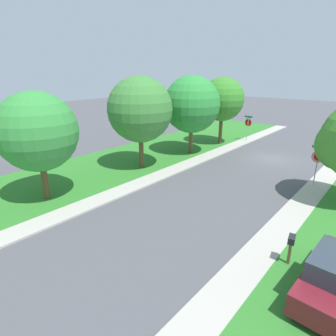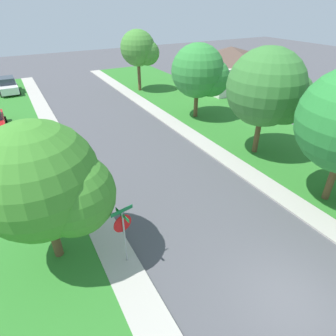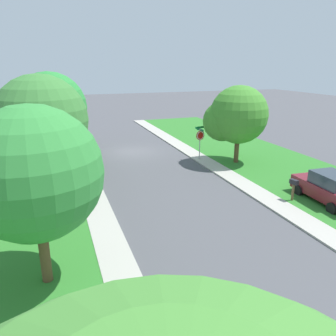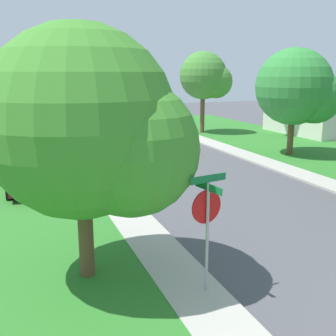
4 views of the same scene
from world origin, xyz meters
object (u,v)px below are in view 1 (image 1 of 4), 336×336
(stop_sign_near_corner, at_px, (248,124))
(tree_sidewalk_near, at_px, (39,133))
(tree_sidewalk_mid, at_px, (190,106))
(tree_sidewalk_far, at_px, (221,100))
(tree_corner_large, at_px, (139,111))
(stop_sign_far_corner, at_px, (318,159))
(mailbox, at_px, (291,243))

(stop_sign_near_corner, relative_size, tree_sidewalk_near, 0.44)
(tree_sidewalk_mid, height_order, tree_sidewalk_far, tree_sidewalk_mid)
(tree_sidewalk_mid, xyz_separation_m, tree_corner_large, (0.51, 5.90, 0.08))
(stop_sign_far_corner, distance_m, mailbox, 9.55)
(tree_sidewalk_near, distance_m, tree_corner_large, 7.81)
(tree_sidewalk_far, bearing_deg, stop_sign_near_corner, -122.20)
(tree_sidewalk_far, xyz_separation_m, tree_sidewalk_near, (1.05, 18.50, -0.54))
(stop_sign_near_corner, distance_m, tree_sidewalk_near, 21.70)
(tree_sidewalk_near, bearing_deg, stop_sign_far_corner, -134.23)
(tree_sidewalk_far, height_order, mailbox, tree_sidewalk_far)
(stop_sign_near_corner, height_order, tree_sidewalk_far, tree_sidewalk_far)
(stop_sign_near_corner, bearing_deg, tree_sidewalk_near, 82.34)
(tree_sidewalk_far, distance_m, mailbox, 20.20)
(tree_sidewalk_near, bearing_deg, mailbox, -167.96)
(stop_sign_near_corner, distance_m, mailbox, 21.32)
(stop_sign_near_corner, distance_m, tree_sidewalk_far, 4.30)
(stop_sign_far_corner, bearing_deg, tree_sidewalk_near, 45.77)
(stop_sign_far_corner, bearing_deg, tree_corner_large, 20.78)
(stop_sign_far_corner, xyz_separation_m, mailbox, (-1.41, 9.41, -0.88))
(tree_sidewalk_far, bearing_deg, tree_sidewalk_mid, 85.61)
(tree_corner_large, bearing_deg, tree_sidewalk_near, 88.71)
(tree_sidewalk_far, bearing_deg, tree_sidewalk_near, 86.75)
(tree_sidewalk_mid, relative_size, tree_sidewalk_near, 1.11)
(tree_sidewalk_near, bearing_deg, tree_sidewalk_mid, -92.85)
(tree_corner_large, bearing_deg, stop_sign_near_corner, -101.24)
(tree_corner_large, bearing_deg, tree_sidewalk_far, -94.68)
(tree_sidewalk_near, relative_size, mailbox, 4.82)
(stop_sign_near_corner, xyz_separation_m, tree_sidewalk_near, (2.88, 21.40, 2.05))
(tree_sidewalk_near, relative_size, tree_corner_large, 0.90)
(mailbox, bearing_deg, tree_sidewalk_near, 12.04)
(stop_sign_near_corner, relative_size, tree_sidewalk_mid, 0.40)
(tree_sidewalk_far, relative_size, tree_corner_large, 0.97)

